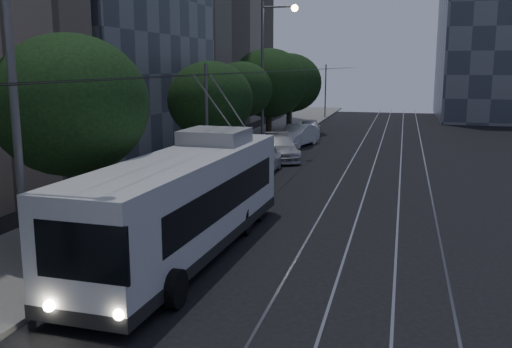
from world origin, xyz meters
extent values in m
plane|color=black|center=(0.00, 0.00, 0.00)|extent=(120.00, 120.00, 0.00)
cube|color=slate|center=(-7.50, 20.00, 0.07)|extent=(5.00, 90.00, 0.15)
cube|color=gray|center=(0.28, 20.00, 0.01)|extent=(0.08, 90.00, 0.02)
cube|color=gray|center=(1.72, 20.00, 0.01)|extent=(0.08, 90.00, 0.02)
cube|color=gray|center=(3.28, 20.00, 0.01)|extent=(0.08, 90.00, 0.02)
cube|color=gray|center=(4.72, 20.00, 0.01)|extent=(0.08, 90.00, 0.02)
cylinder|color=black|center=(-3.85, 20.00, 5.60)|extent=(0.02, 90.00, 0.02)
cylinder|color=black|center=(-3.15, 20.00, 5.60)|extent=(0.02, 90.00, 0.02)
cylinder|color=#5E5E61|center=(-5.30, 10.00, 3.00)|extent=(0.14, 0.14, 6.00)
cylinder|color=#5E5E61|center=(-5.30, 30.00, 3.00)|extent=(0.14, 0.14, 6.00)
cylinder|color=#5E5E61|center=(-5.30, 50.00, 3.00)|extent=(0.14, 0.14, 6.00)
cube|color=silver|center=(-3.17, 1.85, 1.77)|extent=(3.01, 12.04, 2.84)
cube|color=black|center=(-3.17, 1.85, 0.50)|extent=(3.05, 12.08, 0.35)
cube|color=black|center=(-3.17, 2.35, 1.89)|extent=(2.97, 9.56, 1.05)
cube|color=black|center=(-3.17, -4.09, 2.04)|extent=(2.24, 0.17, 1.29)
cube|color=black|center=(-3.17, 7.80, 1.99)|extent=(2.04, 0.16, 1.00)
cube|color=green|center=(-3.17, -4.09, 2.94)|extent=(1.59, 0.12, 0.32)
cube|color=gray|center=(-3.17, 4.84, 3.44)|extent=(2.22, 2.27, 0.50)
sphere|color=white|center=(-4.02, -4.14, 0.75)|extent=(0.26, 0.26, 0.26)
sphere|color=white|center=(-2.33, -4.14, 0.75)|extent=(0.26, 0.26, 0.26)
cylinder|color=#5E5E61|center=(-3.47, 5.89, 4.44)|extent=(0.06, 4.51, 2.37)
cylinder|color=#5E5E61|center=(-2.87, 5.89, 4.44)|extent=(0.06, 4.51, 2.37)
cylinder|color=black|center=(-4.39, -1.97, 0.50)|extent=(0.30, 1.00, 1.00)
cylinder|color=black|center=(-1.95, -1.97, 0.50)|extent=(0.30, 1.00, 1.00)
cylinder|color=black|center=(-4.39, 4.48, 0.50)|extent=(0.30, 1.00, 1.00)
cylinder|color=black|center=(-1.95, 4.48, 0.50)|extent=(0.30, 1.00, 1.00)
cylinder|color=black|center=(-4.39, 6.39, 0.50)|extent=(0.30, 1.00, 1.00)
cylinder|color=black|center=(-1.95, 6.39, 0.50)|extent=(0.30, 1.00, 1.00)
imported|color=#A5A8AD|center=(-4.30, 10.85, 0.89)|extent=(5.02, 7.01, 1.77)
imported|color=silver|center=(-4.30, 16.09, 0.77)|extent=(2.03, 4.62, 1.55)
imported|color=#B1B1B5|center=(-4.26, 20.73, 0.78)|extent=(3.87, 5.79, 1.56)
imported|color=white|center=(-4.29, 27.11, 0.79)|extent=(2.79, 5.05, 1.58)
imported|color=silver|center=(-4.29, 32.98, 0.74)|extent=(2.38, 4.55, 1.48)
cylinder|color=#2D2219|center=(-7.00, 1.82, 1.40)|extent=(0.44, 0.44, 2.79)
ellipsoid|color=black|center=(-7.00, 1.82, 4.68)|extent=(5.03, 5.03, 4.53)
cylinder|color=#2D2219|center=(-6.50, 14.00, 1.24)|extent=(0.44, 0.44, 2.47)
ellipsoid|color=black|center=(-6.50, 14.00, 4.15)|extent=(4.47, 4.47, 4.02)
cylinder|color=#2D2219|center=(-6.97, 21.65, 1.43)|extent=(0.44, 0.44, 2.85)
ellipsoid|color=black|center=(-6.97, 21.65, 4.36)|extent=(4.02, 4.02, 3.62)
cylinder|color=#2D2219|center=(-6.50, 27.36, 1.24)|extent=(0.44, 0.44, 2.49)
ellipsoid|color=black|center=(-6.50, 27.36, 4.62)|extent=(5.67, 5.67, 5.10)
cylinder|color=#2D2219|center=(-6.50, 35.12, 1.14)|extent=(0.44, 0.44, 2.27)
ellipsoid|color=black|center=(-6.50, 35.12, 4.40)|extent=(5.67, 5.67, 5.10)
cylinder|color=#5E5E61|center=(-5.55, -2.77, 4.80)|extent=(0.20, 0.20, 9.60)
cylinder|color=#5E5E61|center=(-5.80, 22.54, 4.99)|extent=(0.20, 0.20, 9.99)
cylinder|color=#5E5E61|center=(-4.70, 22.54, 9.59)|extent=(2.20, 0.12, 0.12)
sphere|color=#EAC181|center=(-3.70, 22.54, 9.49)|extent=(0.44, 0.44, 0.44)
camera|label=1|loc=(3.30, -14.34, 5.93)|focal=40.00mm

